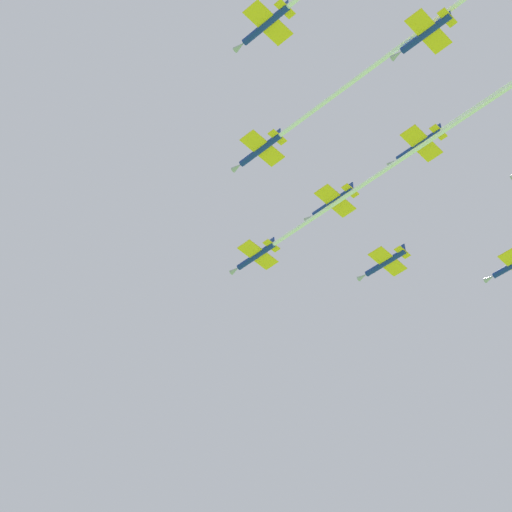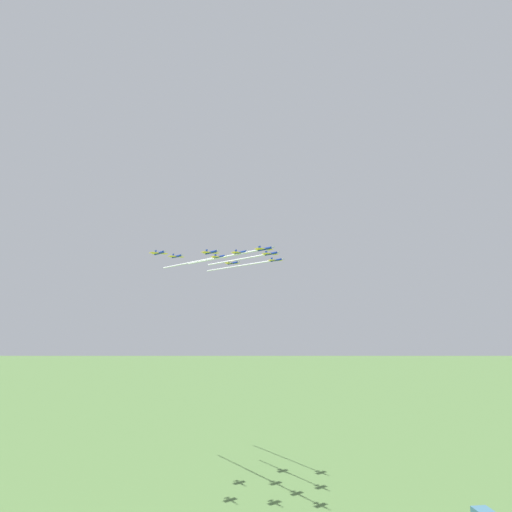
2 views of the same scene
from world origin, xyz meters
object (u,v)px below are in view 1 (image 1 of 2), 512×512
Objects in this scene: jet_lead at (361,186)px; jet_starboard_inner at (385,263)px; jet_port_inner at (355,80)px; jet_starboard_trail at (424,34)px; jet_port_outer at (332,203)px.

jet_lead is 6.27× the size of jet_starboard_inner.
jet_port_inner is 37.37m from jet_starboard_inner.
jet_starboard_inner is 45.07m from jet_starboard_trail.
jet_lead is at bearing -154.03° from jet_starboard_inner.
jet_port_inner reaches higher than jet_port_outer.
jet_starboard_trail is at bearing -135.00° from jet_starboard_inner.
jet_port_inner is (-8.00, -18.05, 1.17)m from jet_lead.
jet_port_inner reaches higher than jet_starboard_inner.
jet_starboard_trail is (-11.73, -43.51, 0.77)m from jet_starboard_inner.
jet_starboard_inner is at bearing 31.36° from jet_port_inner.
jet_starboard_inner is 16.08m from jet_port_outer.
jet_lead reaches higher than jet_starboard_trail.
jet_port_outer is 1.00× the size of jet_starboard_trail.
jet_lead is at bearing 56.54° from jet_starboard_trail.
jet_lead is 6.27× the size of jet_starboard_trail.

